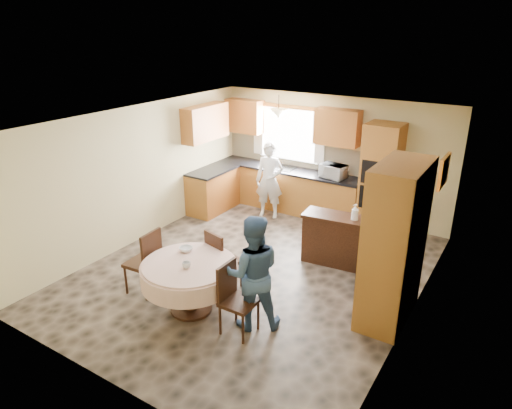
{
  "coord_description": "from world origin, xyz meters",
  "views": [
    {
      "loc": [
        3.54,
        -5.58,
        3.82
      ],
      "look_at": [
        -0.16,
        0.3,
        1.06
      ],
      "focal_mm": 32.0,
      "sensor_mm": 36.0,
      "label": 1
    }
  ],
  "objects_px": {
    "chair_back": "(220,258)",
    "chair_right": "(234,295)",
    "oven_tower": "(380,179)",
    "cupboard": "(394,245)",
    "person_sink": "(269,180)",
    "person_dining": "(252,273)",
    "sideboard": "(336,241)",
    "dining_table": "(189,274)",
    "chair_left": "(147,259)"
  },
  "relations": [
    {
      "from": "cupboard",
      "to": "sideboard",
      "type": "bearing_deg",
      "value": 139.11
    },
    {
      "from": "chair_back",
      "to": "chair_right",
      "type": "relative_size",
      "value": 1.0
    },
    {
      "from": "oven_tower",
      "to": "cupboard",
      "type": "relative_size",
      "value": 0.95
    },
    {
      "from": "chair_right",
      "to": "sideboard",
      "type": "bearing_deg",
      "value": -9.07
    },
    {
      "from": "cupboard",
      "to": "chair_right",
      "type": "bearing_deg",
      "value": -139.51
    },
    {
      "from": "dining_table",
      "to": "chair_right",
      "type": "height_order",
      "value": "chair_right"
    },
    {
      "from": "chair_left",
      "to": "person_sink",
      "type": "distance_m",
      "value": 3.53
    },
    {
      "from": "dining_table",
      "to": "person_dining",
      "type": "relative_size",
      "value": 0.84
    },
    {
      "from": "cupboard",
      "to": "person_sink",
      "type": "height_order",
      "value": "cupboard"
    },
    {
      "from": "oven_tower",
      "to": "sideboard",
      "type": "xyz_separation_m",
      "value": [
        -0.14,
        -1.7,
        -0.65
      ]
    },
    {
      "from": "dining_table",
      "to": "person_sink",
      "type": "height_order",
      "value": "person_sink"
    },
    {
      "from": "sideboard",
      "to": "chair_right",
      "type": "distance_m",
      "value": 2.47
    },
    {
      "from": "oven_tower",
      "to": "chair_left",
      "type": "relative_size",
      "value": 2.06
    },
    {
      "from": "sideboard",
      "to": "chair_left",
      "type": "distance_m",
      "value": 3.13
    },
    {
      "from": "chair_left",
      "to": "person_sink",
      "type": "bearing_deg",
      "value": 175.29
    },
    {
      "from": "chair_right",
      "to": "person_sink",
      "type": "height_order",
      "value": "person_sink"
    },
    {
      "from": "sideboard",
      "to": "chair_right",
      "type": "xyz_separation_m",
      "value": [
        -0.41,
        -2.43,
        0.13
      ]
    },
    {
      "from": "oven_tower",
      "to": "person_sink",
      "type": "height_order",
      "value": "oven_tower"
    },
    {
      "from": "chair_left",
      "to": "person_dining",
      "type": "bearing_deg",
      "value": 91.11
    },
    {
      "from": "dining_table",
      "to": "chair_back",
      "type": "height_order",
      "value": "chair_back"
    },
    {
      "from": "oven_tower",
      "to": "chair_back",
      "type": "height_order",
      "value": "oven_tower"
    },
    {
      "from": "oven_tower",
      "to": "person_dining",
      "type": "xyz_separation_m",
      "value": [
        -0.41,
        -3.91,
        -0.26
      ]
    },
    {
      "from": "oven_tower",
      "to": "person_sink",
      "type": "bearing_deg",
      "value": -165.68
    },
    {
      "from": "dining_table",
      "to": "chair_left",
      "type": "distance_m",
      "value": 0.84
    },
    {
      "from": "sideboard",
      "to": "cupboard",
      "type": "bearing_deg",
      "value": -46.69
    },
    {
      "from": "sideboard",
      "to": "chair_left",
      "type": "height_order",
      "value": "chair_left"
    },
    {
      "from": "chair_back",
      "to": "person_dining",
      "type": "bearing_deg",
      "value": 164.47
    },
    {
      "from": "chair_back",
      "to": "person_sink",
      "type": "height_order",
      "value": "person_sink"
    },
    {
      "from": "chair_back",
      "to": "person_sink",
      "type": "relative_size",
      "value": 0.61
    },
    {
      "from": "chair_back",
      "to": "oven_tower",
      "type": "bearing_deg",
      "value": -97.4
    },
    {
      "from": "person_sink",
      "to": "person_dining",
      "type": "distance_m",
      "value": 3.78
    },
    {
      "from": "dining_table",
      "to": "person_sink",
      "type": "relative_size",
      "value": 0.84
    },
    {
      "from": "chair_left",
      "to": "chair_back",
      "type": "distance_m",
      "value": 1.09
    },
    {
      "from": "chair_left",
      "to": "chair_back",
      "type": "bearing_deg",
      "value": 123.45
    },
    {
      "from": "cupboard",
      "to": "chair_left",
      "type": "bearing_deg",
      "value": -157.84
    },
    {
      "from": "dining_table",
      "to": "chair_left",
      "type": "xyz_separation_m",
      "value": [
        -0.84,
        0.03,
        -0.03
      ]
    },
    {
      "from": "oven_tower",
      "to": "chair_right",
      "type": "relative_size",
      "value": 2.18
    },
    {
      "from": "chair_right",
      "to": "person_dining",
      "type": "bearing_deg",
      "value": -31.15
    },
    {
      "from": "sideboard",
      "to": "oven_tower",
      "type": "bearing_deg",
      "value": 79.42
    },
    {
      "from": "sideboard",
      "to": "chair_right",
      "type": "bearing_deg",
      "value": -105.36
    },
    {
      "from": "person_sink",
      "to": "person_dining",
      "type": "relative_size",
      "value": 1.0
    },
    {
      "from": "oven_tower",
      "to": "cupboard",
      "type": "bearing_deg",
      "value": -68.71
    },
    {
      "from": "dining_table",
      "to": "oven_tower",
      "type": "bearing_deg",
      "value": 72.0
    },
    {
      "from": "cupboard",
      "to": "chair_right",
      "type": "relative_size",
      "value": 2.29
    },
    {
      "from": "sideboard",
      "to": "chair_right",
      "type": "height_order",
      "value": "chair_right"
    },
    {
      "from": "person_sink",
      "to": "person_dining",
      "type": "xyz_separation_m",
      "value": [
        1.73,
        -3.36,
        0.0
      ]
    },
    {
      "from": "sideboard",
      "to": "cupboard",
      "type": "xyz_separation_m",
      "value": [
        1.21,
        -1.05,
        0.7
      ]
    },
    {
      "from": "chair_left",
      "to": "chair_right",
      "type": "relative_size",
      "value": 1.06
    },
    {
      "from": "sideboard",
      "to": "person_dining",
      "type": "height_order",
      "value": "person_dining"
    },
    {
      "from": "chair_left",
      "to": "person_dining",
      "type": "relative_size",
      "value": 0.64
    }
  ]
}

